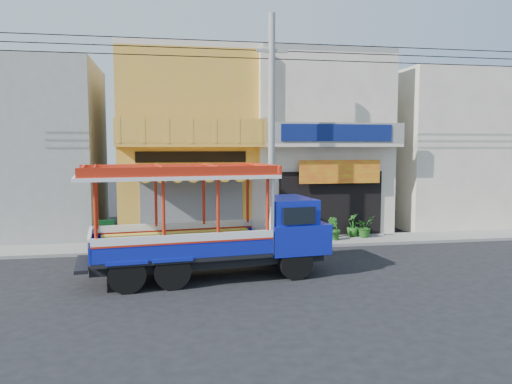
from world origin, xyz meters
The scene contains 13 objects.
ground centered at (0.00, 0.00, 0.00)m, with size 90.00×90.00×0.00m, color black.
sidewalk centered at (0.00, 4.00, 0.06)m, with size 30.00×2.00×0.12m, color slate.
shophouse_left centered at (-4.00, 7.96, 4.11)m, with size 6.00×7.50×8.24m.
shophouse_right centered at (2.00, 7.96, 4.11)m, with size 6.00×6.75×8.24m.
party_pilaster centered at (-1.00, 4.85, 4.00)m, with size 0.35×0.30×8.00m, color beige.
filler_building_left centered at (-11.00, 8.00, 3.80)m, with size 6.00×6.00×7.60m, color gray.
filler_building_right centered at (9.00, 8.00, 3.80)m, with size 6.00×6.00×7.60m, color beige.
utility_pole centered at (-0.85, 3.30, 5.03)m, with size 28.00×0.26×9.00m.
songthaew_truck centered at (-3.30, -0.64, 1.66)m, with size 7.58×3.20×3.44m.
green_sign centered at (-7.35, 3.87, 0.57)m, with size 0.70×0.42×1.07m.
potted_plant_a centered at (3.26, 4.25, 0.58)m, with size 0.83×0.72×0.92m, color #1D4F16.
potted_plant_b centered at (1.78, 3.87, 0.59)m, with size 0.52×0.42×0.94m, color #1D4F16.
potted_plant_c centered at (2.84, 4.50, 0.61)m, with size 0.55×0.55×0.98m, color #1D4F16.
Camera 1 is at (-5.03, -15.62, 4.00)m, focal length 35.00 mm.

